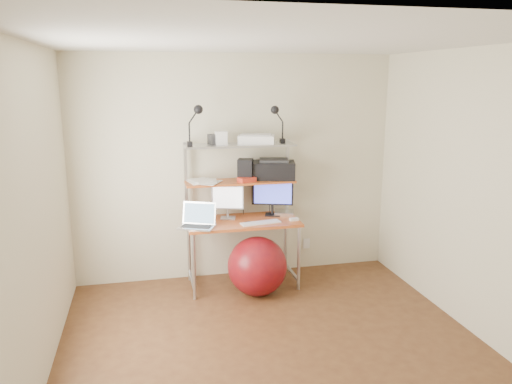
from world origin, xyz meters
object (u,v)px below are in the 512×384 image
printer (274,169)px  monitor_silver (227,200)px  monitor_black (272,195)px  laptop (198,222)px  exercise_ball (257,266)px

printer → monitor_silver: bearing=-161.0°
monitor_black → laptop: (-0.86, -0.26, -0.18)m
monitor_black → laptop: size_ratio=1.06×
monitor_silver → monitor_black: bearing=16.9°
printer → exercise_ball: size_ratio=0.83×
exercise_ball → monitor_silver: bearing=121.4°
printer → monitor_black: bearing=-114.4°
monitor_silver → exercise_ball: 0.79m
monitor_black → printer: printer is taller
printer → exercise_ball: bearing=-109.3°
monitor_black → printer: 0.28m
monitor_silver → monitor_black: 0.51m
printer → exercise_ball: printer is taller
monitor_silver → monitor_black: monitor_black is taller
laptop → exercise_ball: size_ratio=0.70×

